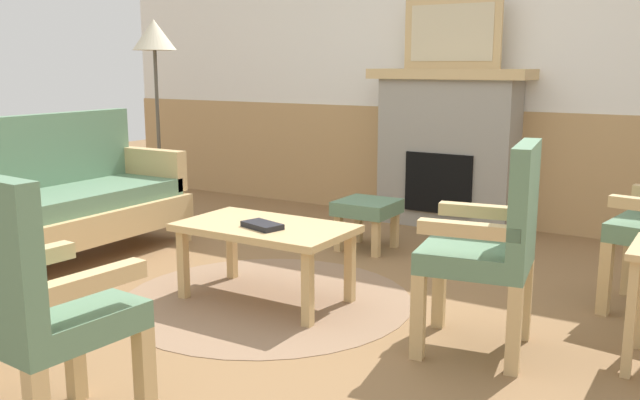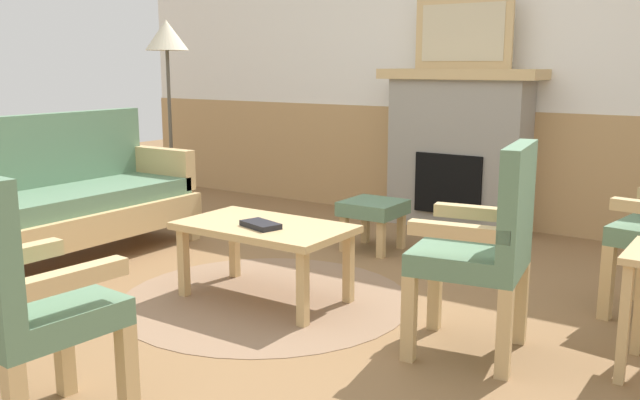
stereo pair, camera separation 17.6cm
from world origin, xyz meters
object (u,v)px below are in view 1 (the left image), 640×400
footstool (367,211)px  armchair_front_center (32,300)px  coffee_table (265,234)px  armchair_by_window_left (493,239)px  fireplace (448,147)px  book_on_table (262,225)px  framed_picture (452,33)px  couch (57,204)px  floor_lamp_by_couch (155,48)px

footstool → armchair_front_center: 2.94m
coffee_table → armchair_by_window_left: armchair_by_window_left is taller
fireplace → book_on_table: (-0.15, -2.36, -0.20)m
armchair_front_center → framed_picture: bearing=90.8°
coffee_table → armchair_front_center: armchair_front_center is taller
fireplace → footstool: bearing=-101.4°
couch → armchair_front_center: bearing=-39.5°
footstool → armchair_by_window_left: armchair_by_window_left is taller
fireplace → framed_picture: bearing=90.0°
coffee_table → book_on_table: size_ratio=4.20×
coffee_table → armchair_front_center: bearing=-81.8°
fireplace → footstool: 1.10m
floor_lamp_by_couch → coffee_table: bearing=-31.5°
footstool → armchair_by_window_left: bearing=-44.6°
framed_picture → coffee_table: (-0.18, -2.28, -1.17)m
fireplace → armchair_front_center: bearing=-89.2°
armchair_front_center → floor_lamp_by_couch: 3.75m
fireplace → couch: size_ratio=0.72×
book_on_table → fireplace: bearing=86.4°
book_on_table → footstool: size_ratio=0.57×
armchair_front_center → armchair_by_window_left: bearing=56.7°
fireplace → floor_lamp_by_couch: size_ratio=0.77×
couch → armchair_by_window_left: bearing=1.0°
fireplace → floor_lamp_by_couch: bearing=-154.0°
couch → book_on_table: (1.70, 0.01, 0.06)m
book_on_table → footstool: (-0.06, 1.34, -0.17)m
fireplace → coffee_table: size_ratio=1.35×
book_on_table → couch: bearing=-179.7°
footstool → floor_lamp_by_couch: 2.29m
floor_lamp_by_couch → book_on_table: bearing=-32.6°
book_on_table → floor_lamp_by_couch: size_ratio=0.14×
armchair_by_window_left → coffee_table: bearing=178.4°
couch → floor_lamp_by_couch: (-0.33, 1.31, 1.05)m
couch → footstool: couch is taller
framed_picture → footstool: framed_picture is taller
framed_picture → book_on_table: bearing=-93.6°
fireplace → armchair_by_window_left: 2.57m
fireplace → couch: fireplace is taller
framed_picture → couch: 3.22m
book_on_table → framed_picture: bearing=86.4°
coffee_table → floor_lamp_by_couch: bearing=148.5°
framed_picture → couch: bearing=-128.0°
armchair_by_window_left → book_on_table: bearing=-178.1°
floor_lamp_by_couch → framed_picture: bearing=26.0°
armchair_front_center → fireplace: bearing=90.8°
coffee_table → couch: bearing=-177.0°
framed_picture → armchair_front_center: bearing=-89.2°
couch → footstool: 2.13m
book_on_table → floor_lamp_by_couch: 2.61m
coffee_table → footstool: (-0.02, 1.27, -0.10)m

